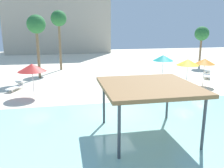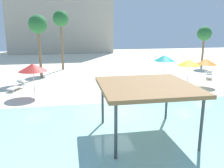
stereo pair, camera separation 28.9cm
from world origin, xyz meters
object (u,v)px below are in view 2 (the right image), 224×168
at_px(beach_umbrella_orange_2, 206,62).
at_px(palm_tree_1, 204,34).
at_px(shade_pavilion, 147,88).
at_px(lounge_chair_0, 209,75).
at_px(beach_umbrella_teal_5, 164,58).
at_px(palm_tree_2, 61,20).
at_px(beach_umbrella_red_4, 33,67).
at_px(beach_umbrella_yellow_0, 189,63).
at_px(palm_tree_0, 38,26).
at_px(lounge_chair_2, 17,86).

height_order(beach_umbrella_orange_2, palm_tree_1, palm_tree_1).
distance_m(shade_pavilion, lounge_chair_0, 16.30).
relative_size(shade_pavilion, beach_umbrella_teal_5, 1.66).
relative_size(beach_umbrella_teal_5, palm_tree_1, 0.51).
xyz_separation_m(lounge_chair_0, palm_tree_2, (-15.43, 7.98, 5.76)).
height_order(shade_pavilion, beach_umbrella_orange_2, shade_pavilion).
relative_size(beach_umbrella_red_4, palm_tree_1, 0.48).
bearing_deg(beach_umbrella_yellow_0, lounge_chair_0, 41.15).
xyz_separation_m(palm_tree_1, palm_tree_2, (-18.84, 0.69, 1.80)).
relative_size(palm_tree_0, palm_tree_1, 1.22).
xyz_separation_m(beach_umbrella_yellow_0, lounge_chair_0, (4.68, 4.09, -2.10)).
height_order(shade_pavilion, lounge_chair_0, shade_pavilion).
xyz_separation_m(shade_pavilion, palm_tree_2, (-4.45, 19.82, 3.57)).
relative_size(shade_pavilion, beach_umbrella_red_4, 1.75).
distance_m(beach_umbrella_yellow_0, beach_umbrella_red_4, 12.82).
distance_m(beach_umbrella_teal_5, lounge_chair_2, 13.69).
relative_size(shade_pavilion, palm_tree_2, 0.62).
relative_size(lounge_chair_2, palm_tree_0, 0.30).
height_order(shade_pavilion, palm_tree_2, palm_tree_2).
bearing_deg(beach_umbrella_yellow_0, palm_tree_0, 149.82).
bearing_deg(beach_umbrella_red_4, palm_tree_0, 91.23).
xyz_separation_m(beach_umbrella_yellow_0, beach_umbrella_red_4, (-12.80, 0.79, -0.16)).
xyz_separation_m(beach_umbrella_red_4, palm_tree_0, (-0.14, 6.73, 3.16)).
relative_size(shade_pavilion, palm_tree_0, 0.69).
distance_m(beach_umbrella_red_4, palm_tree_1, 23.51).
bearing_deg(beach_umbrella_orange_2, lounge_chair_0, 50.50).
height_order(lounge_chair_0, lounge_chair_2, same).
height_order(lounge_chair_2, palm_tree_2, palm_tree_2).
xyz_separation_m(lounge_chair_0, lounge_chair_2, (-19.21, -1.21, 0.00)).
xyz_separation_m(lounge_chair_2, palm_tree_2, (3.78, 9.19, 5.76)).
bearing_deg(beach_umbrella_yellow_0, beach_umbrella_orange_2, 30.88).
xyz_separation_m(beach_umbrella_red_4, palm_tree_1, (20.89, 10.59, 2.03)).
bearing_deg(shade_pavilion, beach_umbrella_red_4, 127.26).
xyz_separation_m(shade_pavilion, beach_umbrella_red_4, (-6.50, 8.54, -0.26)).
distance_m(beach_umbrella_teal_5, palm_tree_0, 13.16).
height_order(beach_umbrella_teal_5, lounge_chair_0, beach_umbrella_teal_5).
distance_m(shade_pavilion, beach_umbrella_orange_2, 12.86).
distance_m(shade_pavilion, beach_umbrella_teal_5, 11.88).
height_order(shade_pavilion, beach_umbrella_yellow_0, beach_umbrella_yellow_0).
distance_m(beach_umbrella_red_4, lounge_chair_0, 17.90).
relative_size(shade_pavilion, lounge_chair_0, 2.34).
height_order(beach_umbrella_teal_5, palm_tree_0, palm_tree_0).
relative_size(lounge_chair_0, lounge_chair_2, 0.98).
distance_m(lounge_chair_2, palm_tree_1, 24.48).
height_order(beach_umbrella_red_4, palm_tree_1, palm_tree_1).
height_order(beach_umbrella_red_4, palm_tree_2, palm_tree_2).
bearing_deg(beach_umbrella_teal_5, palm_tree_2, 136.69).
bearing_deg(beach_umbrella_yellow_0, lounge_chair_2, 168.79).
xyz_separation_m(beach_umbrella_red_4, beach_umbrella_teal_5, (11.80, 2.09, 0.18)).
bearing_deg(shade_pavilion, palm_tree_2, 102.65).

